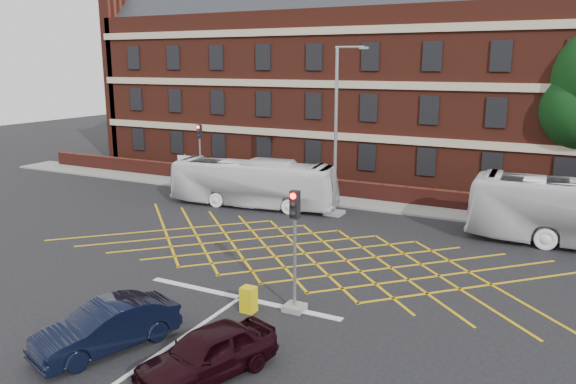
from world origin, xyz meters
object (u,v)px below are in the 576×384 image
at_px(car_maroon, 207,353).
at_px(utility_cabinet, 249,299).
at_px(traffic_light_near, 295,262).
at_px(traffic_light_far, 200,161).
at_px(car_navy, 107,327).
at_px(bus_left, 253,183).
at_px(direction_signs, 185,166).
at_px(street_lamp, 336,159).

bearing_deg(car_maroon, utility_cabinet, 126.08).
bearing_deg(traffic_light_near, car_maroon, -92.81).
bearing_deg(traffic_light_near, traffic_light_far, 134.40).
xyz_separation_m(car_maroon, traffic_light_near, (0.24, 4.85, 1.07)).
height_order(car_navy, utility_cabinet, car_navy).
xyz_separation_m(bus_left, utility_cabinet, (7.36, -12.77, -0.95)).
bearing_deg(direction_signs, utility_cabinet, -46.93).
bearing_deg(car_navy, utility_cabinet, 78.17).
bearing_deg(street_lamp, car_navy, -90.79).
bearing_deg(street_lamp, bus_left, -175.66).
distance_m(car_navy, street_lamp, 17.50).
height_order(direction_signs, utility_cabinet, direction_signs).
xyz_separation_m(car_navy, traffic_light_near, (3.81, 4.97, 1.05)).
bearing_deg(street_lamp, direction_signs, 168.84).
bearing_deg(bus_left, street_lamp, -92.45).
relative_size(car_maroon, traffic_light_far, 0.96).
relative_size(bus_left, traffic_light_far, 2.36).
height_order(traffic_light_far, utility_cabinet, traffic_light_far).
relative_size(street_lamp, utility_cabinet, 10.27).
distance_m(car_maroon, traffic_light_near, 4.97).
relative_size(traffic_light_near, direction_signs, 1.94).
bearing_deg(utility_cabinet, traffic_light_far, 130.18).
bearing_deg(traffic_light_far, street_lamp, -14.33).
relative_size(car_navy, traffic_light_near, 1.02).
distance_m(bus_left, car_navy, 17.64).
distance_m(car_navy, traffic_light_near, 6.34).
distance_m(traffic_light_far, utility_cabinet, 21.07).
xyz_separation_m(bus_left, car_navy, (4.92, -16.92, -0.69)).
height_order(bus_left, traffic_light_far, traffic_light_far).
bearing_deg(direction_signs, bus_left, -21.41).
distance_m(traffic_light_near, traffic_light_far, 21.34).
relative_size(direction_signs, utility_cabinet, 2.44).
relative_size(traffic_light_far, utility_cabinet, 4.73).
xyz_separation_m(bus_left, traffic_light_near, (8.72, -11.96, 0.36)).
height_order(traffic_light_near, utility_cabinet, traffic_light_near).
xyz_separation_m(car_navy, street_lamp, (0.24, 17.31, 2.50)).
distance_m(car_maroon, direction_signs, 25.16).
height_order(traffic_light_near, street_lamp, street_lamp).
distance_m(traffic_light_near, direction_signs, 21.76).
bearing_deg(utility_cabinet, car_navy, -120.49).
bearing_deg(car_navy, bus_left, 124.86).
height_order(bus_left, street_lamp, street_lamp).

